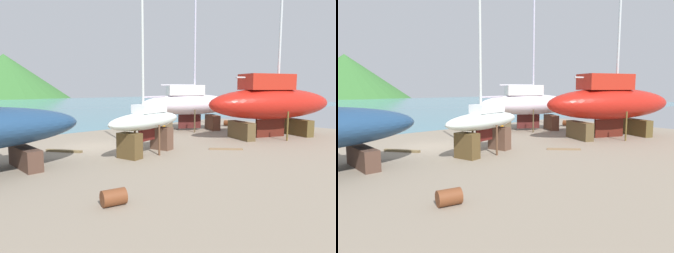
% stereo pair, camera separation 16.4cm
% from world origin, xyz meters
% --- Properties ---
extents(ground_plane, '(41.88, 41.88, 0.00)m').
position_xyz_m(ground_plane, '(0.00, -3.67, 0.00)').
color(ground_plane, gray).
extents(headland_hill, '(98.08, 98.08, 34.72)m').
position_xyz_m(headland_hill, '(25.19, 117.46, 0.00)').
color(headland_hill, '#366D30').
rests_on(headland_hill, ground).
extents(sailboat_small_center, '(6.26, 3.01, 10.67)m').
position_xyz_m(sailboat_small_center, '(1.29, -3.83, 1.81)').
color(sailboat_small_center, brown).
rests_on(sailboat_small_center, ground).
extents(sailboat_far_slipway, '(9.00, 6.65, 14.81)m').
position_xyz_m(sailboat_far_slipway, '(10.31, 1.38, 2.36)').
color(sailboat_far_slipway, brown).
rests_on(sailboat_far_slipway, ground).
extents(sailboat_mid_port, '(11.26, 7.13, 19.91)m').
position_xyz_m(sailboat_mid_port, '(12.13, -5.58, 2.70)').
color(sailboat_mid_port, brown).
rests_on(sailboat_mid_port, ground).
extents(worker, '(0.50, 0.38, 1.69)m').
position_xyz_m(worker, '(4.80, -1.13, 0.88)').
color(worker, '#2B4988').
rests_on(worker, ground).
extents(barrel_blue_faded, '(0.80, 0.96, 0.56)m').
position_xyz_m(barrel_blue_faded, '(15.58, 0.93, 0.28)').
color(barrel_blue_faded, '#612F16').
rests_on(barrel_blue_faded, ground).
extents(barrel_rust_near, '(0.88, 0.70, 0.55)m').
position_xyz_m(barrel_rust_near, '(-4.47, -9.34, 0.27)').
color(barrel_rust_near, brown).
rests_on(barrel_rust_near, ground).
extents(timber_plank_far, '(1.57, 1.63, 0.10)m').
position_xyz_m(timber_plank_far, '(5.54, -6.31, 0.05)').
color(timber_plank_far, '#826749').
rests_on(timber_plank_far, ground).
extents(timber_short_cross, '(1.54, 2.00, 0.14)m').
position_xyz_m(timber_short_cross, '(-2.14, -0.19, 0.07)').
color(timber_short_cross, brown).
rests_on(timber_short_cross, ground).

